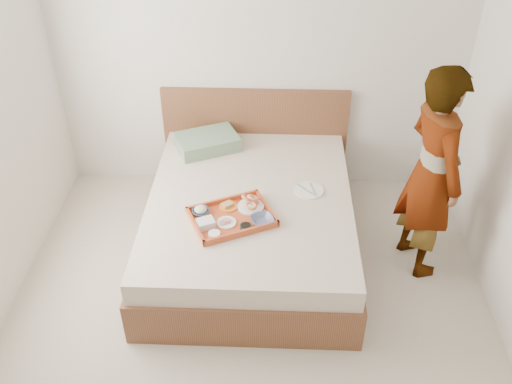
{
  "coord_description": "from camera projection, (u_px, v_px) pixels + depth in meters",
  "views": [
    {
      "loc": [
        0.16,
        -2.43,
        3.13
      ],
      "look_at": [
        0.02,
        0.9,
        0.65
      ],
      "focal_mm": 39.48,
      "sensor_mm": 36.0,
      "label": 1
    }
  ],
  "objects": [
    {
      "name": "tray",
      "position": [
        232.0,
        217.0,
        4.07
      ],
      "size": [
        0.7,
        0.62,
        0.05
      ],
      "primitive_type": "cube",
      "rotation": [
        0.0,
        0.0,
        0.43
      ],
      "color": "#CC5130",
      "rests_on": "bed"
    },
    {
      "name": "ground",
      "position": [
        247.0,
        347.0,
        3.82
      ],
      "size": [
        3.5,
        4.0,
        0.01
      ],
      "primitive_type": "cube",
      "color": "beige",
      "rests_on": "ground"
    },
    {
      "name": "pillow",
      "position": [
        207.0,
        142.0,
        4.83
      ],
      "size": [
        0.6,
        0.52,
        0.12
      ],
      "primitive_type": "cube",
      "rotation": [
        0.0,
        0.0,
        0.43
      ],
      "color": "gray",
      "rests_on": "bed"
    },
    {
      "name": "bread_plate",
      "position": [
        228.0,
        206.0,
        4.18
      ],
      "size": [
        0.19,
        0.19,
        0.01
      ],
      "primitive_type": "cylinder",
      "rotation": [
        0.0,
        0.0,
        0.43
      ],
      "color": "orange",
      "rests_on": "tray"
    },
    {
      "name": "bed",
      "position": [
        250.0,
        223.0,
        4.46
      ],
      "size": [
        1.65,
        2.0,
        0.53
      ],
      "primitive_type": "cube",
      "color": "brown",
      "rests_on": "ground"
    },
    {
      "name": "prawn_plate",
      "position": [
        251.0,
        207.0,
        4.17
      ],
      "size": [
        0.26,
        0.26,
        0.01
      ],
      "primitive_type": "cylinder",
      "rotation": [
        0.0,
        0.0,
        0.43
      ],
      "color": "white",
      "rests_on": "tray"
    },
    {
      "name": "sauce_dish",
      "position": [
        246.0,
        227.0,
        3.97
      ],
      "size": [
        0.11,
        0.11,
        0.03
      ],
      "primitive_type": "cylinder",
      "rotation": [
        0.0,
        0.0,
        0.43
      ],
      "color": "black",
      "rests_on": "tray"
    },
    {
      "name": "salad_bowl",
      "position": [
        201.0,
        212.0,
        4.1
      ],
      "size": [
        0.17,
        0.17,
        0.04
      ],
      "primitive_type": "imported",
      "rotation": [
        0.0,
        0.0,
        0.43
      ],
      "color": "#181940",
      "rests_on": "tray"
    },
    {
      "name": "navy_bowl_big",
      "position": [
        262.0,
        220.0,
        4.02
      ],
      "size": [
        0.22,
        0.22,
        0.04
      ],
      "primitive_type": "imported",
      "rotation": [
        0.0,
        0.0,
        0.43
      ],
      "color": "#181940",
      "rests_on": "tray"
    },
    {
      "name": "dinner_plate",
      "position": [
        309.0,
        190.0,
        4.36
      ],
      "size": [
        0.3,
        0.3,
        0.01
      ],
      "primitive_type": "cylinder",
      "rotation": [
        0.0,
        0.0,
        0.41
      ],
      "color": "white",
      "rests_on": "bed"
    },
    {
      "name": "headboard",
      "position": [
        255.0,
        137.0,
        5.12
      ],
      "size": [
        1.65,
        0.06,
        0.95
      ],
      "primitive_type": "cube",
      "color": "brown",
      "rests_on": "ground"
    },
    {
      "name": "plastic_tub",
      "position": [
        206.0,
        223.0,
        3.99
      ],
      "size": [
        0.15,
        0.14,
        0.05
      ],
      "primitive_type": "cube",
      "rotation": [
        0.0,
        0.0,
        0.43
      ],
      "color": "silver",
      "rests_on": "tray"
    },
    {
      "name": "cheese_round",
      "position": [
        214.0,
        234.0,
        3.91
      ],
      "size": [
        0.11,
        0.11,
        0.03
      ],
      "primitive_type": "cylinder",
      "rotation": [
        0.0,
        0.0,
        0.43
      ],
      "color": "white",
      "rests_on": "tray"
    },
    {
      "name": "wall_back",
      "position": [
        259.0,
        50.0,
        4.65
      ],
      "size": [
        3.5,
        0.01,
        2.6
      ],
      "primitive_type": "cube",
      "color": "silver",
      "rests_on": "ground"
    },
    {
      "name": "meat_plate",
      "position": [
        226.0,
        223.0,
        4.02
      ],
      "size": [
        0.19,
        0.19,
        0.01
      ],
      "primitive_type": "cylinder",
      "rotation": [
        0.0,
        0.0,
        0.43
      ],
      "color": "white",
      "rests_on": "tray"
    },
    {
      "name": "person",
      "position": [
        432.0,
        174.0,
        4.02
      ],
      "size": [
        0.56,
        0.7,
        1.66
      ],
      "primitive_type": "imported",
      "rotation": [
        0.0,
        0.0,
        1.88
      ],
      "color": "beige",
      "rests_on": "ground"
    }
  ]
}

